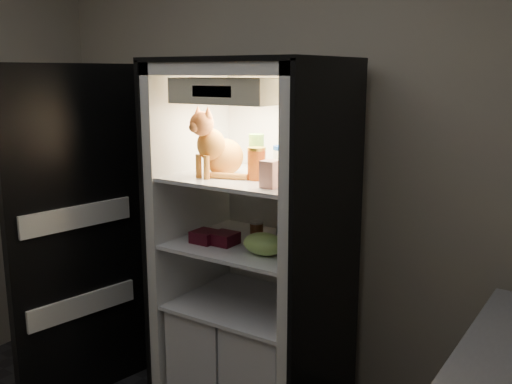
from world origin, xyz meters
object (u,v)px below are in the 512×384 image
Objects in this scene: tabby_cat at (217,150)px; condiment_jar at (257,230)px; pepper_jar at (304,158)px; berry_box_right at (224,238)px; cream_carton at (270,174)px; soda_can_c at (286,241)px; parmesan_shaker at (256,154)px; grape_bag at (264,244)px; soda_can_b at (297,239)px; soda_can_a at (288,230)px; salsa_jar at (257,164)px; mayo_tub at (283,159)px; berry_box_left at (205,237)px; refrigerator at (256,266)px.

tabby_cat is 0.48m from condiment_jar.
pepper_jar reaches higher than berry_box_right.
cream_carton is 0.37m from soda_can_c.
parmesan_shaker is 0.48m from grape_bag.
soda_can_b is (0.02, 0.21, -0.35)m from cream_carton.
soda_can_c is at bearing 87.42° from cream_carton.
cream_carton is 1.00× the size of soda_can_a.
tabby_cat is at bearing -174.44° from salsa_jar.
cream_carton is at bearing -74.43° from soda_can_a.
parmesan_shaker is 1.74× the size of soda_can_b.
soda_can_a is 1.01× the size of berry_box_right.
mayo_tub is 1.16× the size of berry_box_left.
condiment_jar is at bearing 123.71° from salsa_jar.
salsa_jar is 0.49m from berry_box_left.
soda_can_c is at bearing 14.02° from tabby_cat.
refrigerator reaches higher than soda_can_c.
tabby_cat is at bearing 164.25° from cream_carton.
salsa_jar is 1.30× the size of berry_box_right.
mayo_tub reaches higher than soda_can_c.
parmesan_shaker is (-0.00, 0.00, 0.60)m from refrigerator.
berry_box_right is (-0.26, 0.03, -0.02)m from grape_bag.
berry_box_right is at bearing -118.76° from parmesan_shaker.
tabby_cat is 0.35m from mayo_tub.
refrigerator reaches higher than parmesan_shaker.
parmesan_shaker is 0.16m from salsa_jar.
condiment_jar is (-0.25, 0.26, -0.36)m from cream_carton.
berry_box_left is at bearing -135.29° from parmesan_shaker.
condiment_jar is at bearing -132.00° from mayo_tub.
salsa_jar reaches higher than berry_box_right.
cream_carton is at bearing -40.99° from grape_bag.
cream_carton is at bearing -102.70° from pepper_jar.
cream_carton reaches higher than soda_can_b.
condiment_jar reaches higher than berry_box_left.
parmesan_shaker is 0.43m from soda_can_a.
salsa_jar reaches higher than condiment_jar.
parmesan_shaker is at bearing 133.70° from cream_carton.
cream_carton reaches higher than soda_can_a.
soda_can_c is 0.28m from condiment_jar.
soda_can_a reaches higher than grape_bag.
parmesan_shaker is (0.14, 0.15, -0.03)m from tabby_cat.
grape_bag is at bearing -137.71° from soda_can_c.
condiment_jar is at bearing 172.60° from pepper_jar.
grape_bag is (0.02, -0.26, -0.01)m from soda_can_a.
parmesan_shaker is at bearing -67.83° from condiment_jar.
tabby_cat is at bearing -175.22° from soda_can_c.
soda_can_c is at bearing -25.48° from condiment_jar.
mayo_tub is 0.40m from condiment_jar.
soda_can_c is at bearing -118.00° from pepper_jar.
tabby_cat is 0.23m from salsa_jar.
tabby_cat reaches higher than soda_can_b.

